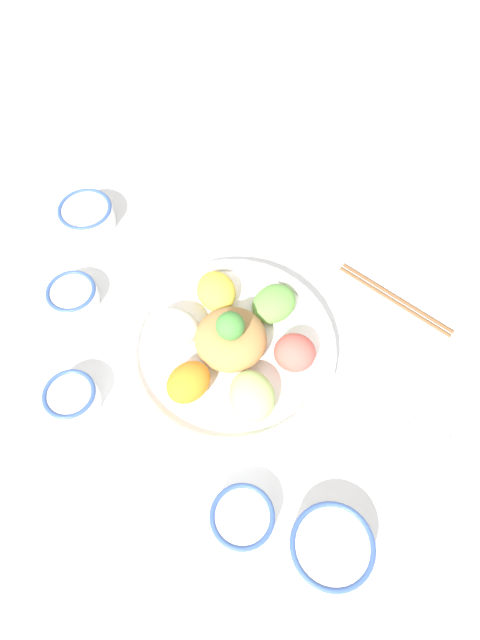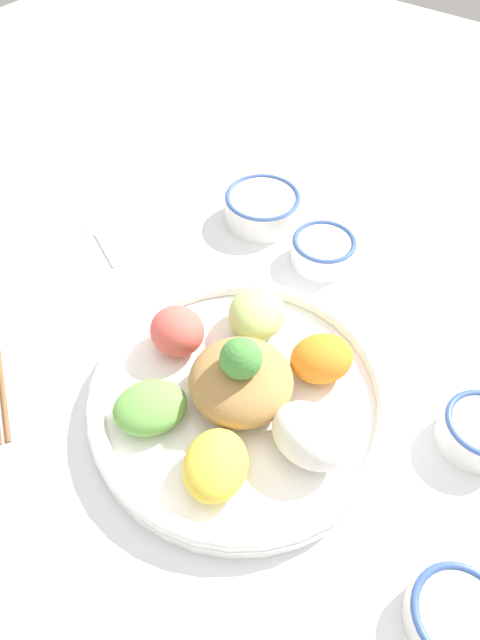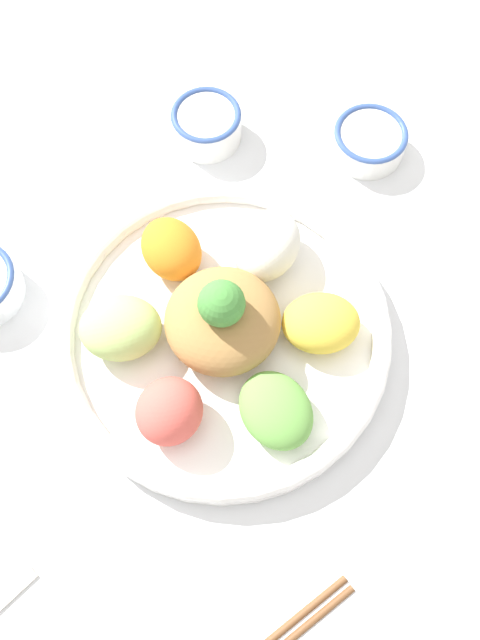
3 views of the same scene
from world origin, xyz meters
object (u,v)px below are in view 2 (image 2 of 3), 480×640
Objects in this scene: sauce_bowl_red at (457,617)px; sauce_bowl_dark at (480,430)px; serving_spoon_extra at (99,235)px; salad_platter at (239,389)px; rice_bowl_plain at (262,206)px; sauce_bowl_far at (323,249)px.

sauce_bowl_dark is at bearing 16.33° from sauce_bowl_red.
sauce_bowl_dark is 0.58m from serving_spoon_extra.
salad_platter is 0.26m from sauce_bowl_dark.
serving_spoon_extra is (-0.02, 0.58, -0.02)m from sauce_bowl_dark.
rice_bowl_plain reaches higher than sauce_bowl_red.
salad_platter is 0.33m from rice_bowl_plain.
sauce_bowl_dark is 0.91× the size of sauce_bowl_far.
salad_platter reaches higher than rice_bowl_plain.
rice_bowl_plain is at bearing 68.30° from sauce_bowl_dark.
serving_spoon_extra is (0.16, 0.63, -0.02)m from sauce_bowl_red.
sauce_bowl_far is at bearing 46.21° from sauce_bowl_red.
sauce_bowl_red is 0.96× the size of sauce_bowl_far.
serving_spoon_extra is (-0.16, 0.29, -0.02)m from sauce_bowl_far.
sauce_bowl_far reaches higher than sauce_bowl_red.
sauce_bowl_dark is at bearing -116.26° from sauce_bowl_far.
sauce_bowl_dark is 0.69× the size of serving_spoon_extra.
sauce_bowl_dark is 0.32m from sauce_bowl_far.
sauce_bowl_red is 0.65m from serving_spoon_extra.
sauce_bowl_dark is (0.18, 0.05, 0.00)m from sauce_bowl_red.
sauce_bowl_far is at bearing 63.74° from sauce_bowl_dark.
sauce_bowl_red is 1.05× the size of sauce_bowl_dark.
serving_spoon_extra is (0.10, 0.34, -0.02)m from salad_platter.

